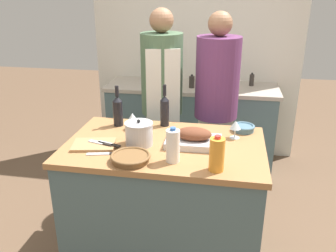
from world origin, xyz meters
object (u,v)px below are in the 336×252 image
Objects in this scene: juice_jug at (217,154)px; person_cook_aproned at (162,99)px; knife_chef at (106,154)px; person_cook_guest at (216,103)px; wine_glass_right at (132,118)px; mixing_bowl at (244,128)px; wicker_basket at (130,158)px; condiment_bottle_extra at (252,80)px; cutting_board at (94,145)px; milk_jug at (173,146)px; wine_bottle_green at (118,110)px; roasting_pan at (194,138)px; wine_glass_left at (235,125)px; knife_bread at (110,144)px; wine_bottle_dark at (165,110)px; stock_pot at (139,134)px; condiment_bottle_short at (192,82)px; knife_paring at (102,143)px; condiment_bottle_tall at (174,82)px; stand_mixer at (158,70)px.

juice_jug is 0.12× the size of person_cook_aproned.
person_cook_guest is (0.64, 1.08, 0.03)m from knife_chef.
mixing_bowl is at bearing 7.31° from wine_glass_right.
wicker_basket is 1.24m from person_cook_guest.
condiment_bottle_extra is (0.80, 2.01, 0.02)m from wicker_basket.
milk_jug is (0.56, -0.13, 0.09)m from cutting_board.
wine_bottle_green is 1.79m from condiment_bottle_extra.
wine_glass_left is at bearing 31.83° from roasting_pan.
wine_bottle_green is 0.41m from knife_bread.
condiment_bottle_extra is (0.70, 1.38, -0.08)m from wine_bottle_dark.
stock_pot is 0.61× the size of wine_bottle_green.
wine_bottle_green is 2.17× the size of condiment_bottle_short.
knife_paring is at bearing -131.44° from person_cook_guest.
mixing_bowl is (0.34, 0.31, -0.02)m from roasting_pan.
stock_pot is 1.01m from person_cook_guest.
knife_bread is 1.31× the size of condiment_bottle_tall.
stand_mixer reaches higher than wine_bottle_dark.
stand_mixer is 0.20× the size of person_cook_guest.
wine_bottle_dark is (-0.26, 0.32, 0.08)m from roasting_pan.
condiment_bottle_extra reaches higher than wicker_basket.
wicker_basket is 1.83× the size of condiment_bottle_tall.
person_cook_guest reaches higher than condiment_bottle_extra.
person_cook_aproned is 0.49m from person_cook_guest.
person_cook_guest is (0.37, 0.52, -0.09)m from wine_bottle_dark.
juice_jug reaches higher than condiment_bottle_tall.
milk_jug is 1.96m from stand_mixer.
roasting_pan is 0.37m from stock_pot.
wine_glass_left is at bearing -70.89° from condiment_bottle_short.
person_cook_aproned is (0.28, 0.97, 0.04)m from cutting_board.
cutting_board is 1.70m from condiment_bottle_short.
wine_bottle_dark is at bearing 128.77° from roasting_pan.
knife_chef is 1.67× the size of condiment_bottle_extra.
wine_bottle_dark is 2.39× the size of condiment_bottle_tall.
wine_glass_left is (0.88, -0.09, -0.03)m from wine_bottle_green.
wicker_basket reaches higher than knife_chef.
condiment_bottle_short is (0.42, 1.63, 0.03)m from knife_paring.
milk_jug is 0.13× the size of person_cook_aproned.
mixing_bowl reaches higher than knife_paring.
stand_mixer reaches higher than mixing_bowl.
juice_jug is 0.74m from knife_bread.
person_cook_aproned is at bearing 76.89° from knife_paring.
stock_pot reaches higher than mixing_bowl.
roasting_pan is 2.94× the size of wine_glass_right.
knife_paring is (-0.94, -0.44, -0.01)m from mixing_bowl.
mixing_bowl is 1.03m from knife_chef.
person_cook_aproned reaches higher than knife_chef.
wine_bottle_green is (-0.26, 0.57, 0.10)m from wicker_basket.
cutting_board is (-0.66, -0.14, -0.04)m from roasting_pan.
roasting_pan reaches higher than knife_chef.
roasting_pan is 2.13× the size of knife_bread.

